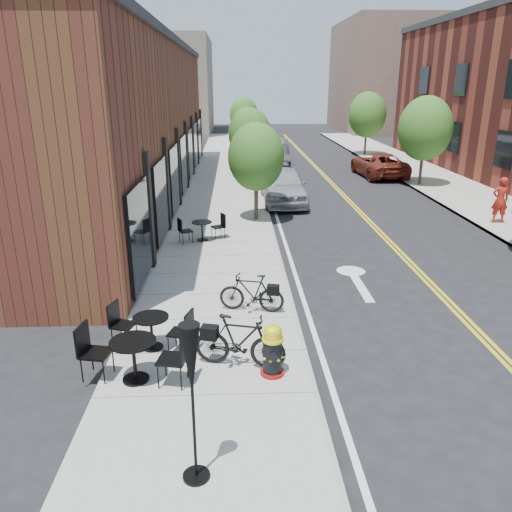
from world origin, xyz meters
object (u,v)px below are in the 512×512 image
object	(u,v)px
parked_car_far	(379,165)
bistro_set_c	(202,228)
parked_car_c	(276,150)
bistro_set_b	(151,328)
bistro_set_a	(134,355)
parked_car_b	(276,157)
bicycle_left	(252,293)
pedestrian	(500,200)
bicycle_right	(240,341)
fire_hydrant	(272,350)
patio_umbrella	(191,371)
parked_car_a	(283,186)

from	to	relation	value
parked_car_far	bistro_set_c	bearing A→B (deg)	49.43
bistro_set_c	parked_car_c	world-z (taller)	parked_car_c
bistro_set_c	parked_car_c	distance (m)	20.71
bistro_set_c	bistro_set_b	bearing A→B (deg)	-118.63
bistro_set_a	parked_car_b	distance (m)	25.29
bicycle_left	pedestrian	xyz separation A→B (m)	(9.95, 7.66, 0.43)
bicycle_right	parked_car_far	distance (m)	22.84
bistro_set_c	parked_car_far	bearing A→B (deg)	28.75
fire_hydrant	patio_umbrella	xyz separation A→B (m)	(-1.25, -2.57, 1.20)
parked_car_b	parked_car_far	bearing A→B (deg)	-28.26
bicycle_right	parked_car_b	bearing A→B (deg)	7.61
bistro_set_c	parked_car_b	size ratio (longest dim) A/B	0.36
bicycle_right	parked_car_far	xyz separation A→B (m)	(8.57, 21.17, 0.05)
bistro_set_b	bistro_set_c	xyz separation A→B (m)	(0.59, 7.47, -0.03)
fire_hydrant	bistro_set_c	size ratio (longest dim) A/B	0.65
bicycle_left	bistro_set_a	size ratio (longest dim) A/B	0.78
bistro_set_a	parked_car_far	world-z (taller)	parked_car_far
bicycle_right	parked_car_a	bearing A→B (deg)	5.20
bistro_set_a	bistro_set_c	world-z (taller)	bistro_set_a
patio_umbrella	parked_car_c	size ratio (longest dim) A/B	0.50
bistro_set_a	parked_car_c	world-z (taller)	parked_car_c
parked_car_far	patio_umbrella	bearing A→B (deg)	65.60
parked_car_c	pedestrian	xyz separation A→B (m)	(7.27, -18.40, 0.34)
fire_hydrant	parked_car_far	size ratio (longest dim) A/B	0.21
bistro_set_c	pedestrian	bearing A→B (deg)	-14.76
bistro_set_a	patio_umbrella	world-z (taller)	patio_umbrella
fire_hydrant	parked_car_a	distance (m)	14.73
bistro_set_a	patio_umbrella	distance (m)	3.02
bicycle_left	patio_umbrella	bearing A→B (deg)	2.44
parked_car_b	bistro_set_b	bearing A→B (deg)	-99.72
bicycle_right	parked_car_far	size ratio (longest dim) A/B	0.35
parked_car_a	parked_car_b	distance (m)	10.13
patio_umbrella	parked_car_far	bearing A→B (deg)	69.03
bicycle_right	parked_car_c	size ratio (longest dim) A/B	0.38
fire_hydrant	pedestrian	xyz separation A→B (m)	(9.65, 10.44, 0.40)
bistro_set_b	parked_car_b	xyz separation A→B (m)	(4.49, 23.68, 0.17)
bistro_set_a	parked_car_c	size ratio (longest dim) A/B	0.42
parked_car_far	bicycle_right	bearing A→B (deg)	64.53
fire_hydrant	patio_umbrella	bearing A→B (deg)	-102.31
bicycle_right	bistro_set_b	bearing A→B (deg)	80.27
patio_umbrella	parked_car_a	bearing A→B (deg)	80.66
fire_hydrant	bistro_set_a	xyz separation A→B (m)	(-2.54, -0.10, 0.03)
fire_hydrant	parked_car_c	world-z (taller)	parked_car_c
fire_hydrant	parked_car_far	world-z (taller)	parked_car_far
parked_car_a	parked_car_b	bearing A→B (deg)	86.90
parked_car_c	pedestrian	bearing A→B (deg)	-61.09
bicycle_right	bistro_set_b	xyz separation A→B (m)	(-1.80, 0.79, -0.07)
bicycle_left	parked_car_b	size ratio (longest dim) A/B	0.35
bicycle_left	parked_car_c	bearing A→B (deg)	-173.31
parked_car_far	bicycle_left	bearing A→B (deg)	62.73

